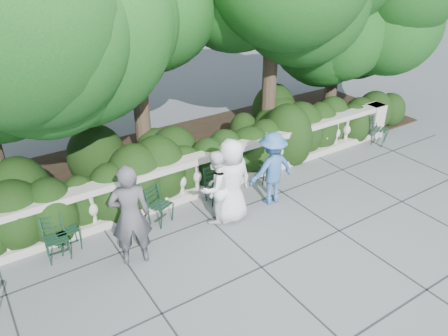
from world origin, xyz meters
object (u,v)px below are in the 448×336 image
person_older_blue (272,169)px  chair_b (62,262)px  chair_c (269,184)px  person_woman_grey (130,216)px  chair_d (167,225)px  chair_e (220,204)px  person_casual_man (216,187)px  person_businessman (231,181)px  chair_a (73,253)px  chair_f (383,145)px

person_older_blue → chair_b: bearing=-2.6°
chair_c → person_woman_grey: size_ratio=0.43×
chair_d → chair_e: (1.33, 0.04, 0.00)m
person_woman_grey → person_casual_man: size_ratio=1.24×
chair_e → chair_b: bearing=-177.0°
person_woman_grey → person_businessman: bearing=-158.9°
chair_a → person_businessman: person_businessman is taller
chair_e → person_businessman: (-0.08, -0.58, 0.91)m
chair_f → person_older_blue: person_older_blue is taller
chair_a → person_woman_grey: bearing=-44.3°
chair_d → person_woman_grey: (-0.98, -0.68, 0.99)m
chair_d → person_casual_man: 1.31m
chair_d → person_casual_man: size_ratio=0.53×
chair_d → person_older_blue: (2.36, -0.47, 0.83)m
chair_e → person_older_blue: size_ratio=0.50×
person_businessman → person_older_blue: person_businessman is taller
chair_d → chair_a: bearing=150.7°
person_businessman → chair_c: bearing=-152.2°
chair_d → person_woman_grey: 1.55m
chair_f → person_woman_grey: person_woman_grey is taller
chair_b → chair_d: size_ratio=1.00×
chair_e → person_woman_grey: size_ratio=0.43×
person_woman_grey → person_older_blue: bearing=-158.9°
chair_d → chair_c: bearing=-20.9°
person_older_blue → chair_c: bearing=-124.0°
chair_e → person_older_blue: 1.42m
chair_e → person_businessman: size_ratio=0.46×
chair_b → chair_e: 3.48m
chair_b → chair_d: 2.15m
chair_f → person_businessman: (-5.69, -0.64, 0.91)m
chair_e → person_older_blue: bearing=-23.7°
chair_b → chair_a: bearing=36.9°
person_casual_man → person_businessman: bearing=143.1°
chair_f → person_older_blue: bearing=160.6°
chair_a → person_older_blue: (4.27, -0.64, 0.83)m
chair_a → chair_d: same height
chair_a → chair_b: size_ratio=1.00×
chair_c → person_casual_man: bearing=-152.1°
chair_d → chair_f: 6.94m
chair_f → chair_c: bearing=152.8°
chair_a → chair_e: bearing=-3.7°
chair_d → person_businessman: (1.25, -0.54, 0.91)m
person_older_blue → chair_f: bearing=-169.5°
chair_c → person_casual_man: (-1.89, -0.56, 0.80)m
person_casual_man → chair_b: bearing=-20.7°
person_woman_grey → person_older_blue: 3.36m
chair_a → person_older_blue: 4.39m
chair_d → chair_f: bearing=-23.2°
chair_f → person_woman_grey: (-7.93, -0.78, 0.99)m
person_woman_grey → chair_b: bearing=-13.0°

